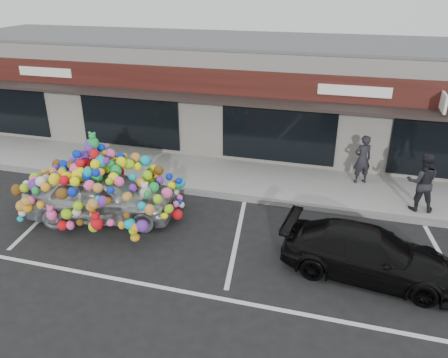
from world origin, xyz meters
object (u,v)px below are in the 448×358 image
(toy_car, at_px, (101,189))
(pedestrian_b, at_px, (422,182))
(black_sedan, at_px, (368,253))
(pedestrian_a, at_px, (362,159))

(toy_car, relative_size, pedestrian_b, 2.74)
(black_sedan, xyz_separation_m, pedestrian_b, (1.52, 3.58, 0.47))
(toy_car, height_order, black_sedan, toy_car)
(black_sedan, bearing_deg, pedestrian_b, -16.37)
(black_sedan, bearing_deg, toy_car, 90.83)
(pedestrian_a, bearing_deg, black_sedan, 65.74)
(black_sedan, relative_size, pedestrian_a, 2.40)
(black_sedan, height_order, pedestrian_a, pedestrian_a)
(pedestrian_b, bearing_deg, toy_car, 14.51)
(toy_car, bearing_deg, black_sedan, -107.02)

